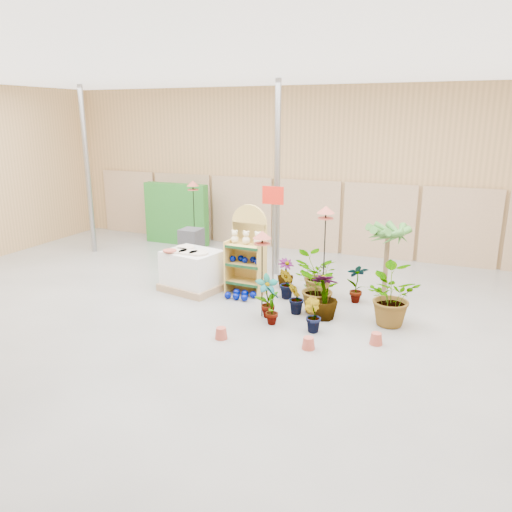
{
  "coord_description": "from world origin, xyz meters",
  "views": [
    {
      "loc": [
        3.98,
        -7.35,
        3.69
      ],
      "look_at": [
        0.3,
        1.5,
        1.0
      ],
      "focal_mm": 35.0,
      "sensor_mm": 36.0,
      "label": 1
    }
  ],
  "objects": [
    {
      "name": "potted_plant_6",
      "position": [
        1.33,
        2.3,
        0.48
      ],
      "size": [
        1.08,
        1.02,
        0.97
      ],
      "primitive_type": "imported",
      "rotation": [
        0.0,
        0.0,
        3.51
      ],
      "color": "#3C792E",
      "rests_on": "ground"
    },
    {
      "name": "trellis_stock",
      "position": [
        -3.8,
        5.2,
        0.9
      ],
      "size": [
        2.0,
        0.3,
        1.8
      ],
      "primitive_type": "cube",
      "color": "#226922",
      "rests_on": "ground"
    },
    {
      "name": "potted_plant_11",
      "position": [
        0.54,
        2.62,
        0.33
      ],
      "size": [
        0.52,
        0.52,
        0.66
      ],
      "primitive_type": "imported",
      "rotation": [
        0.0,
        0.0,
        0.88
      ],
      "color": "#3C792E",
      "rests_on": "ground"
    },
    {
      "name": "potted_plant_10",
      "position": [
        2.93,
        1.42,
        0.55
      ],
      "size": [
        1.31,
        1.29,
        1.1
      ],
      "primitive_type": "imported",
      "rotation": [
        0.0,
        0.0,
        2.48
      ],
      "color": "#3C792E",
      "rests_on": "ground"
    },
    {
      "name": "bird_table_front",
      "position": [
        0.68,
        0.89,
        1.55
      ],
      "size": [
        0.34,
        0.34,
        1.68
      ],
      "color": "black",
      "rests_on": "ground"
    },
    {
      "name": "bird_table_right",
      "position": [
        1.64,
        1.73,
        1.92
      ],
      "size": [
        0.34,
        0.34,
        2.07
      ],
      "color": "black",
      "rests_on": "ground"
    },
    {
      "name": "potted_plant_5",
      "position": [
        0.81,
        1.96,
        0.34
      ],
      "size": [
        0.46,
        0.48,
        0.67
      ],
      "primitive_type": "imported",
      "rotation": [
        0.0,
        0.0,
        5.33
      ],
      "color": "#3C792E",
      "rests_on": "ground"
    },
    {
      "name": "potted_plant_4",
      "position": [
        2.18,
        2.34,
        0.41
      ],
      "size": [
        0.52,
        0.45,
        0.83
      ],
      "primitive_type": "imported",
      "rotation": [
        0.0,
        0.0,
        3.57
      ],
      "color": "#3C792E",
      "rests_on": "ground"
    },
    {
      "name": "potted_plant_0",
      "position": [
        0.78,
        0.88,
        0.42
      ],
      "size": [
        0.54,
        0.5,
        0.84
      ],
      "primitive_type": "imported",
      "rotation": [
        0.0,
        0.0,
        0.62
      ],
      "color": "#3C792E",
      "rests_on": "ground"
    },
    {
      "name": "bird_table_back",
      "position": [
        -2.72,
        4.34,
        1.89
      ],
      "size": [
        0.34,
        0.34,
        2.03
      ],
      "color": "black",
      "rests_on": "ground"
    },
    {
      "name": "potted_plant_1",
      "position": [
        1.25,
        1.24,
        0.32
      ],
      "size": [
        0.38,
        0.43,
        0.65
      ],
      "primitive_type": "imported",
      "rotation": [
        0.0,
        0.0,
        5.03
      ],
      "color": "#3C792E",
      "rests_on": "ground"
    },
    {
      "name": "palm",
      "position": [
        2.67,
        2.82,
        1.43
      ],
      "size": [
        0.7,
        0.7,
        1.68
      ],
      "color": "brown",
      "rests_on": "ground"
    },
    {
      "name": "pallet_stack",
      "position": [
        -1.31,
        1.73,
        0.44
      ],
      "size": [
        1.42,
        1.26,
        0.92
      ],
      "rotation": [
        0.0,
        0.0,
        -0.2
      ],
      "color": "#9B7C5C",
      "rests_on": "ground"
    },
    {
      "name": "potted_plant_9",
      "position": [
        1.75,
        0.59,
        0.31
      ],
      "size": [
        0.42,
        0.4,
        0.61
      ],
      "primitive_type": "imported",
      "rotation": [
        0.0,
        0.0,
        2.66
      ],
      "color": "#3C792E",
      "rests_on": "ground"
    },
    {
      "name": "charcoal_planters",
      "position": [
        -2.14,
        3.17,
        0.5
      ],
      "size": [
        0.5,
        0.5,
        1.0
      ],
      "color": "#2B2C2F",
      "rests_on": "ground"
    },
    {
      "name": "potted_plant_2",
      "position": [
        1.63,
        1.48,
        0.51
      ],
      "size": [
        1.2,
        1.2,
        1.01
      ],
      "primitive_type": "imported",
      "rotation": [
        0.0,
        0.0,
        5.47
      ],
      "color": "#3C792E",
      "rests_on": "ground"
    },
    {
      "name": "display_shelf",
      "position": [
        -0.13,
        2.09,
        0.87
      ],
      "size": [
        0.82,
        0.53,
        1.91
      ],
      "rotation": [
        0.0,
        0.0,
        -0.04
      ],
      "color": "tan",
      "rests_on": "ground"
    },
    {
      "name": "gazing_balls_shelf",
      "position": [
        -0.13,
        1.97,
        0.75
      ],
      "size": [
        0.7,
        0.24,
        0.13
      ],
      "color": "#000B72",
      "rests_on": "display_shelf"
    },
    {
      "name": "room",
      "position": [
        0.0,
        0.91,
        2.21
      ],
      "size": [
        15.2,
        12.1,
        4.7
      ],
      "color": "slate",
      "rests_on": "ground"
    },
    {
      "name": "potted_plant_3",
      "position": [
        1.8,
        1.25,
        0.45
      ],
      "size": [
        0.57,
        0.57,
        0.9
      ],
      "primitive_type": "imported",
      "rotation": [
        0.0,
        0.0,
        3.28
      ],
      "color": "#3C792E",
      "rests_on": "ground"
    },
    {
      "name": "potted_plant_8",
      "position": [
        1.0,
        0.61,
        0.38
      ],
      "size": [
        0.47,
        0.48,
        0.77
      ],
      "primitive_type": "imported",
      "rotation": [
        0.0,
        0.0,
        2.3
      ],
      "color": "#3C792E",
      "rests_on": "ground"
    },
    {
      "name": "gazing_balls_floor",
      "position": [
        -0.1,
        1.61,
        0.07
      ],
      "size": [
        0.63,
        0.39,
        0.15
      ],
      "color": "#000B72",
      "rests_on": "ground"
    },
    {
      "name": "offer_sign",
      "position": [
        0.1,
        2.98,
        1.57
      ],
      "size": [
        0.5,
        0.08,
        2.2
      ],
      "color": "gray",
      "rests_on": "ground"
    },
    {
      "name": "teddy_bears",
      "position": [
        -0.11,
        2.0,
        1.21
      ],
      "size": [
        0.7,
        0.18,
        0.29
      ],
      "color": "beige",
      "rests_on": "display_shelf"
    }
  ]
}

